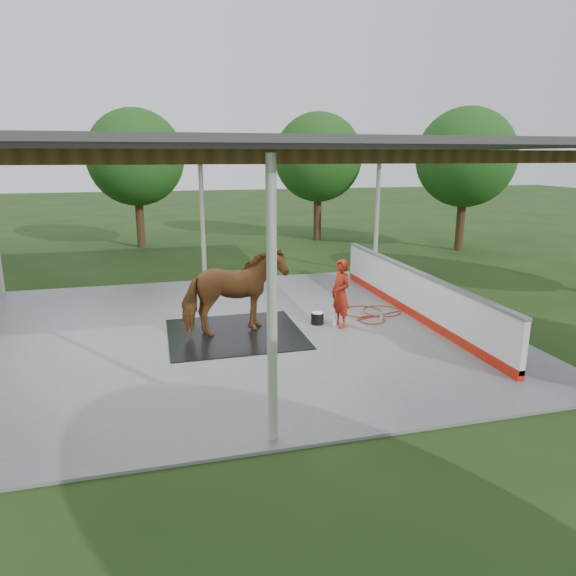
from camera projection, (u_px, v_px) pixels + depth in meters
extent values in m
plane|color=#1E3814|center=(226.00, 332.00, 11.57)|extent=(100.00, 100.00, 0.00)
cube|color=slate|center=(226.00, 331.00, 11.56)|extent=(12.00, 10.00, 0.05)
cylinder|color=beige|center=(272.00, 305.00, 6.67)|extent=(0.14, 0.14, 3.85)
cylinder|color=beige|center=(203.00, 220.00, 15.48)|extent=(0.14, 0.14, 3.85)
cylinder|color=beige|center=(377.00, 215.00, 16.87)|extent=(0.14, 0.14, 3.85)
cube|color=brown|center=(267.00, 157.00, 6.39)|extent=(12.00, 0.10, 0.18)
cube|color=brown|center=(246.00, 157.00, 7.80)|extent=(12.00, 0.10, 0.18)
cube|color=brown|center=(231.00, 157.00, 9.20)|extent=(12.00, 0.10, 0.18)
cube|color=brown|center=(221.00, 156.00, 10.61)|extent=(12.00, 0.10, 0.18)
cube|color=brown|center=(212.00, 156.00, 12.01)|extent=(12.00, 0.10, 0.18)
cube|color=brown|center=(206.00, 156.00, 13.42)|extent=(12.00, 0.10, 0.18)
cube|color=brown|center=(201.00, 156.00, 14.82)|extent=(12.00, 0.10, 0.18)
cube|color=brown|center=(464.00, 156.00, 12.00)|extent=(0.12, 10.00, 0.18)
cube|color=#38383A|center=(220.00, 146.00, 10.56)|extent=(12.60, 10.60, 0.10)
cube|color=red|center=(411.00, 311.00, 12.65)|extent=(0.14, 8.00, 0.20)
cube|color=white|center=(413.00, 291.00, 12.53)|extent=(0.12, 8.00, 1.00)
cube|color=slate|center=(414.00, 271.00, 12.40)|extent=(0.16, 8.00, 0.06)
cylinder|color=#382314|center=(140.00, 222.00, 22.05)|extent=(0.36, 0.36, 2.20)
sphere|color=#194714|center=(136.00, 157.00, 21.37)|extent=(4.00, 4.00, 4.00)
cylinder|color=#382314|center=(317.00, 217.00, 24.00)|extent=(0.36, 0.36, 2.20)
sphere|color=#194714|center=(318.00, 157.00, 23.33)|extent=(4.00, 4.00, 4.00)
cylinder|color=#382314|center=(460.00, 224.00, 21.48)|extent=(0.36, 0.36, 2.20)
sphere|color=#194714|center=(466.00, 157.00, 20.80)|extent=(4.00, 4.00, 4.00)
cube|color=black|center=(235.00, 334.00, 11.31)|extent=(2.90, 2.72, 0.02)
imported|color=brown|center=(234.00, 292.00, 11.08)|extent=(2.37, 1.44, 1.87)
imported|color=#AA2212|center=(341.00, 294.00, 11.63)|extent=(0.50, 0.64, 1.57)
cylinder|color=black|center=(317.00, 318.00, 11.97)|extent=(0.30, 0.30, 0.26)
cylinder|color=white|center=(317.00, 313.00, 11.94)|extent=(0.27, 0.27, 0.03)
imported|color=silver|center=(334.00, 319.00, 11.83)|extent=(0.17, 0.17, 0.32)
imported|color=#338CD8|center=(381.00, 317.00, 12.25)|extent=(0.11, 0.11, 0.18)
torus|color=#AB310C|center=(362.00, 311.00, 12.91)|extent=(1.02, 1.02, 0.02)
torus|color=#AB310C|center=(382.00, 311.00, 12.95)|extent=(0.96, 0.96, 0.02)
torus|color=#AB310C|center=(372.00, 320.00, 12.25)|extent=(0.64, 0.64, 0.02)
cylinder|color=#AB310C|center=(379.00, 315.00, 12.59)|extent=(1.34, 0.46, 0.02)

